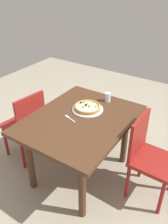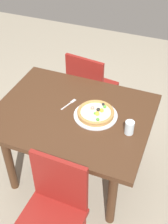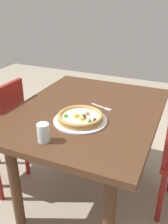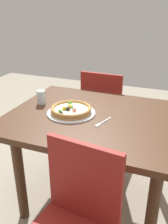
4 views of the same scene
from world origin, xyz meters
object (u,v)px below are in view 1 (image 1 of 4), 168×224
Objects in this scene: pizza at (88,107)px; fork at (69,118)px; dining_table at (80,127)px; chair_far at (26,124)px; drinking_glass at (108,97)px; chair_near at (148,155)px; plate at (88,109)px.

fork is at bearing 166.23° from pizza.
pizza reaches higher than dining_table.
chair_far reaches higher than drinking_glass.
pizza is 2.73× the size of drinking_glass.
chair_far is 0.98m from drinking_glass.
drinking_glass is at bearing -17.29° from pizza.
plate is (0.03, 0.71, 0.27)m from chair_near.
dining_table is 3.60× the size of plate.
chair_near reaches higher than pizza.
fork is at bearing 164.32° from drinking_glass.
pizza is 0.25m from fork.
dining_table is 4.28× the size of pizza.
chair_near is at bearing -146.54° from fork.
dining_table is 11.69× the size of drinking_glass.
drinking_glass reaches higher than pizza.
plate is at bearing -85.84° from fork.
dining_table is 0.49m from drinking_glass.
pizza is at bearing 39.18° from plate.
chair_far is 0.65m from fork.
chair_far is at bearing 113.79° from pizza.
drinking_glass reaches higher than plate.
chair_far is 5.47× the size of fork.
chair_near is 5.47× the size of fork.
fork is 1.59× the size of drinking_glass.
plate is at bearing 9.04° from dining_table.
fork is (-0.24, 0.06, -0.03)m from pizza.
chair_far is at bearing 22.77° from fork.
plate is 2.04× the size of fork.
dining_table is 0.21m from plate.
drinking_glass reaches higher than dining_table.
chair_far reaches higher than plate.
dining_table is at bearing 172.75° from drinking_glass.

